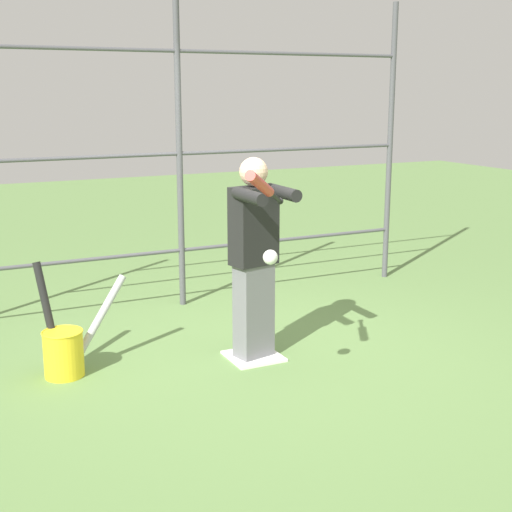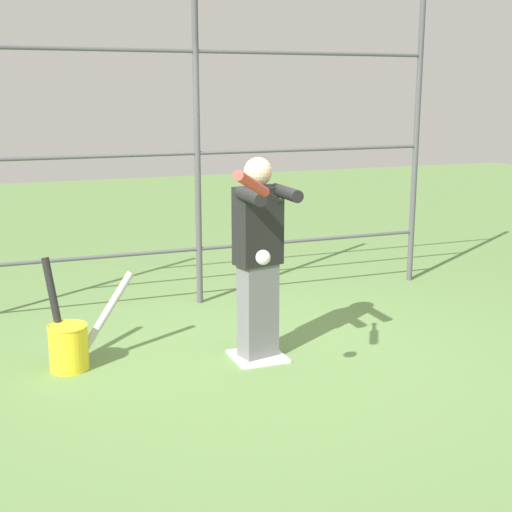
{
  "view_description": "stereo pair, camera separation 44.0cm",
  "coord_description": "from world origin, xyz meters",
  "px_view_note": "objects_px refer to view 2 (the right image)",
  "views": [
    {
      "loc": [
        2.3,
        4.76,
        2.06
      ],
      "look_at": [
        0.14,
        0.34,
        0.91
      ],
      "focal_mm": 50.0,
      "sensor_mm": 36.0,
      "label": 1
    },
    {
      "loc": [
        1.9,
        4.93,
        2.06
      ],
      "look_at": [
        0.14,
        0.34,
        0.91
      ],
      "focal_mm": 50.0,
      "sensor_mm": 36.0,
      "label": 2
    }
  ],
  "objects_px": {
    "batter": "(259,253)",
    "bat_bucket": "(70,342)",
    "baseball_bat_swinging": "(256,187)",
    "softball_in_flight": "(263,257)"
  },
  "relations": [
    {
      "from": "batter",
      "to": "baseball_bat_swinging",
      "type": "relative_size",
      "value": 2.41
    },
    {
      "from": "batter",
      "to": "baseball_bat_swinging",
      "type": "bearing_deg",
      "value": 67.7
    },
    {
      "from": "baseball_bat_swinging",
      "to": "softball_in_flight",
      "type": "bearing_deg",
      "value": 119.22
    },
    {
      "from": "batter",
      "to": "softball_in_flight",
      "type": "relative_size",
      "value": 16.39
    },
    {
      "from": "batter",
      "to": "bat_bucket",
      "type": "distance_m",
      "value": 1.57
    },
    {
      "from": "batter",
      "to": "bat_bucket",
      "type": "relative_size",
      "value": 1.9
    },
    {
      "from": "baseball_bat_swinging",
      "to": "softball_in_flight",
      "type": "height_order",
      "value": "baseball_bat_swinging"
    },
    {
      "from": "softball_in_flight",
      "to": "bat_bucket",
      "type": "xyz_separation_m",
      "value": [
        1.11,
        -1.14,
        -0.81
      ]
    },
    {
      "from": "softball_in_flight",
      "to": "baseball_bat_swinging",
      "type": "bearing_deg",
      "value": -60.78
    },
    {
      "from": "bat_bucket",
      "to": "batter",
      "type": "bearing_deg",
      "value": 167.12
    }
  ]
}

